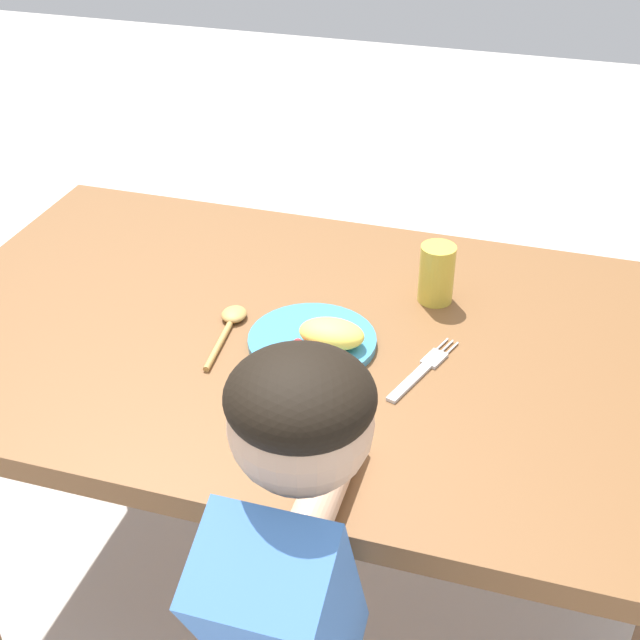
{
  "coord_description": "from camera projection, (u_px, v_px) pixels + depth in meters",
  "views": [
    {
      "loc": [
        0.36,
        -1.16,
        1.51
      ],
      "look_at": [
        0.01,
        0.02,
        0.69
      ],
      "focal_mm": 49.16,
      "sensor_mm": 36.0,
      "label": 1
    }
  ],
  "objects": [
    {
      "name": "ground_plane",
      "position": [
        314.0,
        595.0,
        1.85
      ],
      "size": [
        8.0,
        8.0,
        0.0
      ],
      "primitive_type": "plane",
      "color": "beige"
    },
    {
      "name": "dining_table",
      "position": [
        313.0,
        381.0,
        1.53
      ],
      "size": [
        1.37,
        0.84,
        0.67
      ],
      "color": "brown",
      "rests_on": "ground_plane"
    },
    {
      "name": "plate",
      "position": [
        318.0,
        339.0,
        1.44
      ],
      "size": [
        0.21,
        0.21,
        0.06
      ],
      "color": "teal",
      "rests_on": "dining_table"
    },
    {
      "name": "fork",
      "position": [
        422.0,
        371.0,
        1.39
      ],
      "size": [
        0.08,
        0.19,
        0.01
      ],
      "rotation": [
        0.0,
        0.0,
        1.24
      ],
      "color": "silver",
      "rests_on": "dining_table"
    },
    {
      "name": "spoon",
      "position": [
        230.0,
        323.0,
        1.49
      ],
      "size": [
        0.05,
        0.19,
        0.02
      ],
      "rotation": [
        0.0,
        0.0,
        1.66
      ],
      "color": "#BB8B47",
      "rests_on": "dining_table"
    },
    {
      "name": "drinking_cup",
      "position": [
        437.0,
        274.0,
        1.54
      ],
      "size": [
        0.06,
        0.06,
        0.11
      ],
      "primitive_type": "cylinder",
      "color": "gold",
      "rests_on": "dining_table"
    }
  ]
}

